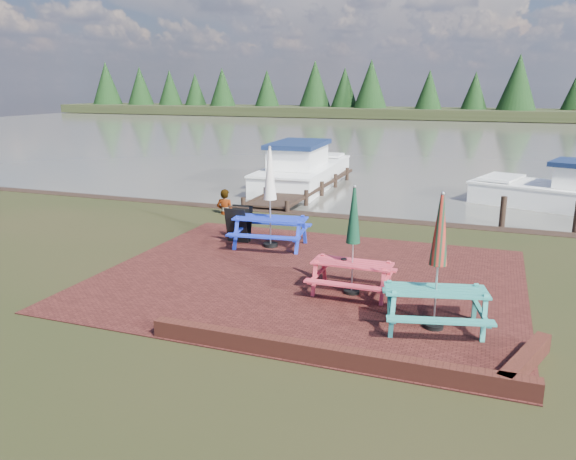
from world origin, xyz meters
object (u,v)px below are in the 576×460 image
(picnic_table_red, at_px, (352,257))
(chalkboard, at_px, (239,224))
(picnic_table_blue, at_px, (270,213))
(boat_jetty, at_px, (303,171))
(picnic_table_teal, at_px, (436,283))
(person, at_px, (225,190))
(jetty, at_px, (305,186))

(picnic_table_red, height_order, chalkboard, picnic_table_red)
(picnic_table_red, relative_size, picnic_table_blue, 0.85)
(picnic_table_blue, relative_size, boat_jetty, 0.34)
(picnic_table_teal, bearing_deg, chalkboard, 131.31)
(picnic_table_red, xyz_separation_m, person, (-5.65, 5.64, 0.04))
(person, bearing_deg, picnic_table_red, 132.99)
(chalkboard, xyz_separation_m, person, (-1.86, 2.90, 0.32))
(picnic_table_teal, distance_m, picnic_table_red, 2.09)
(picnic_table_red, height_order, jetty, picnic_table_red)
(boat_jetty, relative_size, person, 4.68)
(picnic_table_red, xyz_separation_m, picnic_table_blue, (-2.81, 2.57, 0.14))
(chalkboard, height_order, jetty, chalkboard)
(boat_jetty, xyz_separation_m, person, (-0.37, -6.85, 0.37))
(picnic_table_blue, bearing_deg, picnic_table_red, -49.15)
(picnic_table_red, distance_m, jetty, 11.82)
(picnic_table_red, xyz_separation_m, chalkboard, (-3.79, 2.74, -0.28))
(person, bearing_deg, picnic_table_teal, 135.44)
(picnic_table_red, bearing_deg, picnic_table_blue, 137.91)
(picnic_table_blue, bearing_deg, chalkboard, 163.49)
(boat_jetty, bearing_deg, picnic_table_blue, -78.83)
(picnic_table_red, bearing_deg, picnic_table_teal, -32.74)
(jetty, xyz_separation_m, person, (-1.02, -5.22, 0.70))
(picnic_table_blue, bearing_deg, picnic_table_teal, -45.85)
(boat_jetty, bearing_deg, jetty, -70.91)
(picnic_table_teal, bearing_deg, boat_jetty, 103.63)
(picnic_table_blue, bearing_deg, jetty, 95.69)
(chalkboard, bearing_deg, picnic_table_teal, -35.20)
(picnic_table_teal, relative_size, picnic_table_red, 1.08)
(chalkboard, bearing_deg, picnic_table_red, -36.05)
(picnic_table_red, distance_m, boat_jetty, 13.56)
(picnic_table_teal, xyz_separation_m, person, (-7.39, 6.78, -0.02))
(jetty, distance_m, boat_jetty, 1.79)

